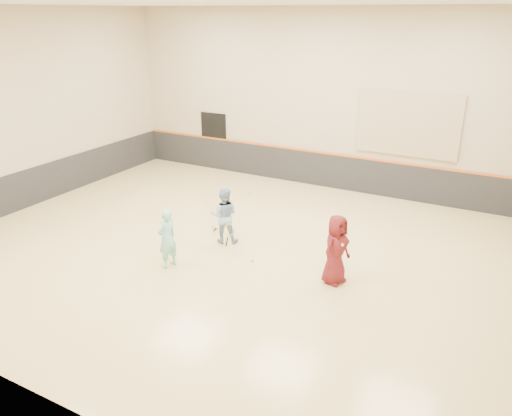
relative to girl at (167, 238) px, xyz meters
The scene contains 14 objects.
room 1.81m from the girl, 54.29° to the left, with size 15.04×12.04×6.22m.
wainscot_back 7.51m from the girl, 81.94° to the left, with size 14.90×0.04×1.20m, color #232326.
wainscot_left 6.58m from the girl, 167.13° to the left, with size 0.04×11.90×1.20m, color #232326.
accent_stripe 7.51m from the girl, 81.93° to the left, with size 14.90×0.03×0.06m, color #D85914.
acoustic_panel 8.54m from the girl, 62.54° to the left, with size 3.20×0.08×2.00m, color tan.
doorway 8.21m from the girl, 114.84° to the left, with size 1.10×0.05×2.20m, color black.
girl is the anchor object (origin of this frame).
instructor 1.91m from the girl, 76.05° to the left, with size 0.74×0.58×1.53m, color #89A8D4.
young_man 4.00m from the girl, 17.57° to the left, with size 0.80×0.52×1.64m, color maroon.
held_racket 1.73m from the girl, 61.22° to the left, with size 0.39×0.39×0.63m, color #9AC52B, non-canonical shape.
spare_racket 2.67m from the girl, 95.33° to the left, with size 0.71×0.71×0.14m, color #AFC12A, non-canonical shape.
ball_under_racket 2.18m from the girl, 34.79° to the left, with size 0.07×0.07×0.07m, color #C6E635.
ball_in_hand 4.16m from the girl, 14.11° to the left, with size 0.07×0.07×0.07m, color #E2F037.
ball_beside_spare 5.48m from the girl, 98.07° to the left, with size 0.07×0.07×0.07m, color yellow.
Camera 1 is at (5.96, -9.99, 5.81)m, focal length 35.00 mm.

